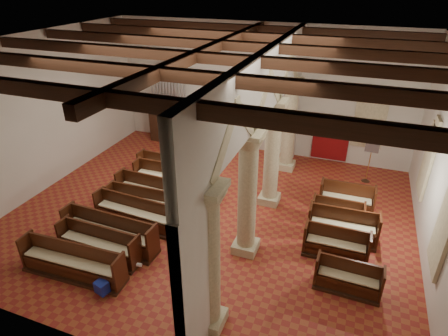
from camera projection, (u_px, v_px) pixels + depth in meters
floor at (211, 213)px, 13.75m from camera, size 14.00×14.00×0.00m
ceiling at (208, 44)px, 10.95m from camera, size 14.00×14.00×0.00m
wall_back at (259, 90)px, 17.32m from camera, size 14.00×0.02×6.00m
wall_front at (94, 251)px, 7.37m from camera, size 14.00×0.02×6.00m
wall_left at (43, 113)px, 14.51m from camera, size 0.02×12.00×6.00m
wall_right at (447, 174)px, 10.18m from camera, size 0.02×12.00×6.00m
ceiling_beams at (208, 50)px, 11.03m from camera, size 13.80×11.80×0.30m
arcade at (263, 129)px, 11.53m from camera, size 0.90×11.90×6.00m
window_right_a at (446, 229)px, 9.32m from camera, size 0.03×1.00×2.20m
window_right_b at (429, 161)px, 12.63m from camera, size 0.03×1.00×2.20m
window_back at (370, 120)px, 16.13m from camera, size 1.00×0.03×2.20m
pipe_organ at (170, 115)px, 19.06m from camera, size 2.10×0.85×4.40m
lectern at (204, 136)px, 18.75m from camera, size 0.69×0.73×1.42m
dossal_curtain at (331, 138)px, 17.03m from camera, size 1.80×0.07×2.17m
processional_banner at (369, 164)px, 15.49m from camera, size 0.54×0.69×2.37m
hymnal_box_a at (102, 287)px, 10.17m from camera, size 0.41×0.36×0.35m
hymnal_box_b at (188, 232)px, 12.29m from camera, size 0.35×0.29×0.35m
hymnal_box_c at (189, 199)px, 14.13m from camera, size 0.39×0.35×0.32m
tube_heater_a at (94, 273)px, 10.81m from camera, size 1.03×0.41×0.10m
tube_heater_b at (124, 263)px, 11.19m from camera, size 1.11×0.28×0.11m
nave_pew_0 at (73, 266)px, 10.79m from camera, size 3.23×0.84×1.07m
nave_pew_1 at (100, 248)px, 11.51m from camera, size 2.72×0.76×1.05m
nave_pew_2 at (110, 236)px, 11.96m from camera, size 3.30×0.86×1.13m
nave_pew_3 at (137, 217)px, 12.96m from camera, size 3.26×0.88×1.05m
nave_pew_4 at (148, 206)px, 13.56m from camera, size 3.15×0.76×1.01m
nave_pew_5 at (152, 195)px, 14.16m from camera, size 2.90×0.87×1.12m
nave_pew_6 at (173, 181)px, 15.15m from camera, size 3.32×0.81×1.07m
nave_pew_7 at (171, 172)px, 15.87m from camera, size 3.07×0.84×1.03m
aisle_pew_0 at (347, 281)px, 10.30m from camera, size 1.80×0.68×0.96m
aisle_pew_1 at (335, 247)px, 11.52m from camera, size 1.96×0.70×1.02m
aisle_pew_2 at (342, 230)px, 12.24m from camera, size 2.25×0.85×1.12m
aisle_pew_3 at (336, 218)px, 12.87m from camera, size 1.74×0.71×1.04m
aisle_pew_4 at (346, 203)px, 13.68m from camera, size 1.94×0.80×1.13m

